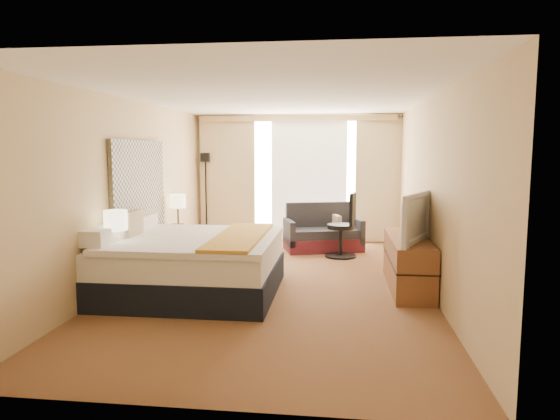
# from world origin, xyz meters

# --- Properties ---
(floor) EXTENTS (4.20, 7.00, 0.02)m
(floor) POSITION_xyz_m (0.00, 0.00, 0.00)
(floor) COLOR #561E18
(floor) RESTS_ON ground
(ceiling) EXTENTS (4.20, 7.00, 0.02)m
(ceiling) POSITION_xyz_m (0.00, 0.00, 2.60)
(ceiling) COLOR white
(ceiling) RESTS_ON wall_back
(wall_back) EXTENTS (4.20, 0.02, 2.60)m
(wall_back) POSITION_xyz_m (0.00, 3.50, 1.30)
(wall_back) COLOR #D3B981
(wall_back) RESTS_ON ground
(wall_front) EXTENTS (4.20, 0.02, 2.60)m
(wall_front) POSITION_xyz_m (0.00, -3.50, 1.30)
(wall_front) COLOR #D3B981
(wall_front) RESTS_ON ground
(wall_left) EXTENTS (0.02, 7.00, 2.60)m
(wall_left) POSITION_xyz_m (-2.10, 0.00, 1.30)
(wall_left) COLOR #D3B981
(wall_left) RESTS_ON ground
(wall_right) EXTENTS (0.02, 7.00, 2.60)m
(wall_right) POSITION_xyz_m (2.10, 0.00, 1.30)
(wall_right) COLOR #D3B981
(wall_right) RESTS_ON ground
(headboard) EXTENTS (0.06, 1.85, 1.50)m
(headboard) POSITION_xyz_m (-2.06, 0.20, 1.28)
(headboard) COLOR black
(headboard) RESTS_ON wall_left
(nightstand_left) EXTENTS (0.45, 0.52, 0.55)m
(nightstand_left) POSITION_xyz_m (-1.87, -1.05, 0.28)
(nightstand_left) COLOR brown
(nightstand_left) RESTS_ON floor
(nightstand_right) EXTENTS (0.45, 0.52, 0.55)m
(nightstand_right) POSITION_xyz_m (-1.87, 1.45, 0.28)
(nightstand_right) COLOR brown
(nightstand_right) RESTS_ON floor
(media_dresser) EXTENTS (0.50, 1.80, 0.70)m
(media_dresser) POSITION_xyz_m (1.83, 0.00, 0.35)
(media_dresser) COLOR brown
(media_dresser) RESTS_ON floor
(window) EXTENTS (2.30, 0.02, 2.30)m
(window) POSITION_xyz_m (0.25, 3.47, 1.32)
(window) COLOR white
(window) RESTS_ON wall_back
(curtains) EXTENTS (4.12, 0.19, 2.56)m
(curtains) POSITION_xyz_m (-0.00, 3.39, 1.41)
(curtains) COLOR beige
(curtains) RESTS_ON floor
(bed) EXTENTS (2.24, 2.05, 1.09)m
(bed) POSITION_xyz_m (-1.06, -0.60, 0.40)
(bed) COLOR black
(bed) RESTS_ON floor
(loveseat) EXTENTS (1.57, 1.13, 0.88)m
(loveseat) POSITION_xyz_m (0.58, 2.49, 0.29)
(loveseat) COLOR #50171F
(loveseat) RESTS_ON floor
(floor_lamp) EXTENTS (0.23, 0.23, 1.82)m
(floor_lamp) POSITION_xyz_m (-1.90, 3.30, 1.29)
(floor_lamp) COLOR black
(floor_lamp) RESTS_ON floor
(desk_chair) EXTENTS (0.56, 0.56, 1.14)m
(desk_chair) POSITION_xyz_m (0.98, 1.87, 0.51)
(desk_chair) COLOR black
(desk_chair) RESTS_ON floor
(lamp_left) EXTENTS (0.29, 0.29, 0.60)m
(lamp_left) POSITION_xyz_m (-1.84, -1.08, 1.02)
(lamp_left) COLOR black
(lamp_left) RESTS_ON nightstand_left
(lamp_right) EXTENTS (0.27, 0.27, 0.57)m
(lamp_right) POSITION_xyz_m (-1.90, 1.45, 0.99)
(lamp_right) COLOR black
(lamp_right) RESTS_ON nightstand_right
(tissue_box) EXTENTS (0.16, 0.16, 0.12)m
(tissue_box) POSITION_xyz_m (-1.74, -1.13, 0.61)
(tissue_box) COLOR #89B3D4
(tissue_box) RESTS_ON nightstand_left
(telephone) EXTENTS (0.22, 0.19, 0.08)m
(telephone) POSITION_xyz_m (-1.85, 1.28, 0.59)
(telephone) COLOR black
(telephone) RESTS_ON nightstand_right
(television) EXTENTS (0.59, 1.08, 0.64)m
(television) POSITION_xyz_m (1.78, -0.32, 1.02)
(television) COLOR black
(television) RESTS_ON media_dresser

